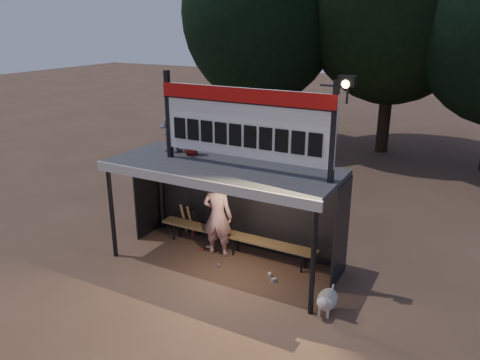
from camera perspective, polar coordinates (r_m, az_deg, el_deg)
name	(u,v)px	position (r m, az deg, el deg)	size (l,w,h in m)	color
ground	(224,263)	(10.78, -1.97, -10.05)	(80.00, 80.00, 0.00)	brown
player	(218,216)	(10.75, -2.74, -4.43)	(0.70, 0.46, 1.93)	white
child_a	(170,128)	(10.94, -8.50, 6.25)	(0.53, 0.41, 1.08)	gray
child_b	(191,134)	(10.60, -5.99, 5.58)	(0.46, 0.30, 0.95)	#A62319
dugout_shelter	(229,183)	(10.22, -1.40, -0.36)	(5.10, 2.08, 2.32)	#3A3A3D
scoreboard_assembly	(246,121)	(9.35, 0.75, 7.23)	(4.10, 0.27, 1.99)	black
bench	(236,236)	(11.01, -0.55, -6.86)	(4.00, 0.35, 0.48)	olive
tree_left	(261,13)	(20.16, 2.56, 19.69)	(6.46, 6.46, 9.27)	black
dog	(327,300)	(9.13, 10.52, -14.18)	(0.36, 0.81, 0.49)	silver
bats	(190,220)	(11.92, -6.08, -4.91)	(0.48, 0.33, 0.84)	#A07E4A
litter	(226,257)	(10.93, -1.69, -9.39)	(2.85, 1.22, 0.08)	red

